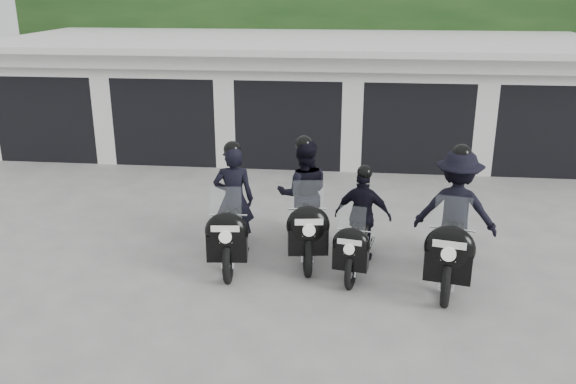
# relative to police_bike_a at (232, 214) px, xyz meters

# --- Properties ---
(ground) EXTENTS (80.00, 80.00, 0.00)m
(ground) POSITION_rel_police_bike_a_xyz_m (0.34, -0.23, -0.80)
(ground) COLOR #9F9F9A
(ground) RESTS_ON ground
(garage_block) EXTENTS (16.40, 6.80, 2.96)m
(garage_block) POSITION_rel_police_bike_a_xyz_m (0.34, 7.83, 0.63)
(garage_block) COLOR white
(garage_block) RESTS_ON ground
(background_vegetation) EXTENTS (20.00, 3.90, 5.80)m
(background_vegetation) POSITION_rel_police_bike_a_xyz_m (0.71, 12.69, 1.97)
(background_vegetation) COLOR #173513
(background_vegetation) RESTS_ON ground
(police_bike_a) EXTENTS (0.83, 2.30, 2.01)m
(police_bike_a) POSITION_rel_police_bike_a_xyz_m (0.00, 0.00, 0.00)
(police_bike_a) COLOR black
(police_bike_a) RESTS_ON ground
(police_bike_b) EXTENTS (1.05, 2.33, 2.04)m
(police_bike_b) POSITION_rel_police_bike_a_xyz_m (1.15, 0.49, 0.06)
(police_bike_b) COLOR black
(police_bike_b) RESTS_ON ground
(police_bike_c) EXTENTS (1.01, 1.95, 1.71)m
(police_bike_c) POSITION_rel_police_bike_a_xyz_m (2.11, -0.03, -0.07)
(police_bike_c) COLOR black
(police_bike_c) RESTS_ON ground
(police_bike_d) EXTENTS (1.39, 2.43, 2.14)m
(police_bike_d) POSITION_rel_police_bike_a_xyz_m (3.55, -0.18, 0.12)
(police_bike_d) COLOR black
(police_bike_d) RESTS_ON ground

